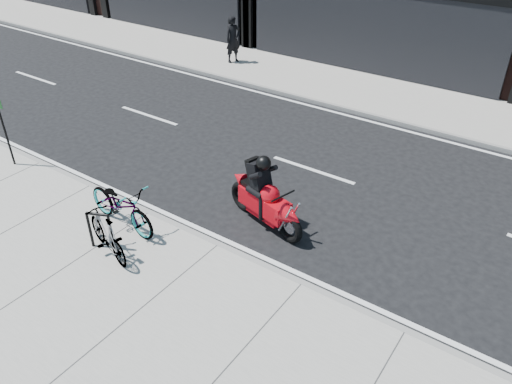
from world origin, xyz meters
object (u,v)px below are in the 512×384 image
Objects in this scene: bicycle_front at (121,205)px; pedestrian at (233,39)px; bike_rack at (100,227)px; sign_post at (2,123)px; bicycle_rear at (107,234)px; motorcycle at (268,200)px.

bicycle_front is 11.14m from pedestrian.
bicycle_front is at bearing -135.80° from pedestrian.
sign_post reaches higher than bike_rack.
sign_post is at bearing -158.94° from pedestrian.
bike_rack is at bearing -29.92° from sign_post.
bicycle_front is at bearing 105.84° from bike_rack.
bicycle_rear is (0.25, -0.05, -0.03)m from bike_rack.
bicycle_front is at bearing -127.73° from motorcycle.
pedestrian is at bearing -138.05° from bicycle_rear.
motorcycle is (2.47, 1.90, 0.03)m from bicycle_front.
sign_post is (-4.86, 1.01, 0.70)m from bicycle_rear.
pedestrian reaches higher than bike_rack.
pedestrian reaches higher than bicycle_rear.
bicycle_front reaches higher than bicycle_rear.
pedestrian is (-4.90, 10.87, 0.39)m from bike_rack.
sign_post is at bearing 168.11° from bike_rack.
sign_post is (-4.39, 0.20, 0.64)m from bicycle_front.
bike_rack is at bearing -136.40° from pedestrian.
motorcycle is 1.13× the size of sign_post.
bike_rack is 0.42× the size of bicycle_front.
bicycle_front is 1.13× the size of pedestrian.
bicycle_front is at bearing -133.21° from bicycle_rear.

